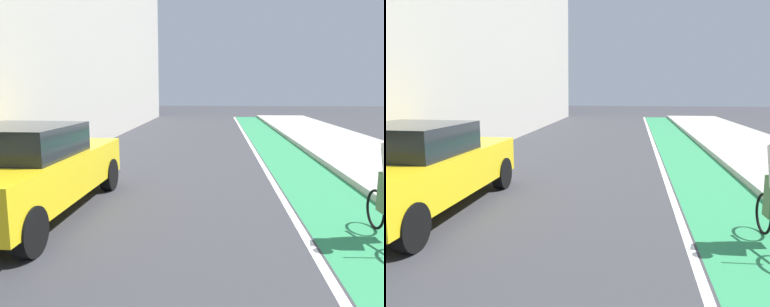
% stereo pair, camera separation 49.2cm
% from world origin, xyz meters
% --- Properties ---
extents(ground_plane, '(78.76, 78.76, 0.00)m').
position_xyz_m(ground_plane, '(0.00, 13.90, 0.00)').
color(ground_plane, '#38383D').
extents(bike_lane_paint, '(1.60, 35.80, 0.00)m').
position_xyz_m(bike_lane_paint, '(2.79, 15.90, 0.00)').
color(bike_lane_paint, '#2D8451').
rests_on(bike_lane_paint, ground).
extents(lane_divider_stripe, '(0.12, 35.80, 0.00)m').
position_xyz_m(lane_divider_stripe, '(1.89, 15.90, 0.00)').
color(lane_divider_stripe, white).
rests_on(lane_divider_stripe, ground).
extents(sidewalk_right, '(3.44, 35.80, 0.14)m').
position_xyz_m(sidewalk_right, '(5.31, 15.90, 0.07)').
color(sidewalk_right, '#A8A59E').
rests_on(sidewalk_right, ground).
extents(parked_sedan_yellow_cab, '(2.00, 4.45, 1.53)m').
position_xyz_m(parked_sedan_yellow_cab, '(-2.54, 10.35, 0.79)').
color(parked_sedan_yellow_cab, yellow).
rests_on(parked_sedan_yellow_cab, ground).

